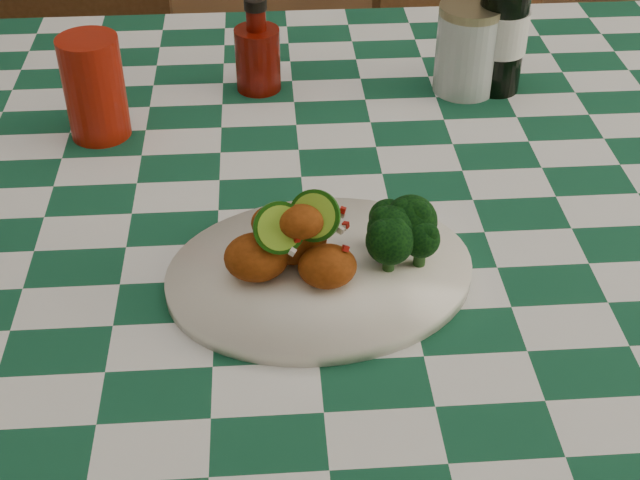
{
  "coord_description": "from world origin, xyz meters",
  "views": [
    {
      "loc": [
        -0.04,
        -0.94,
        1.4
      ],
      "look_at": [
        0.01,
        -0.2,
        0.84
      ],
      "focal_mm": 50.0,
      "sensor_mm": 36.0,
      "label": 1
    }
  ],
  "objects_px": {
    "plate": "(320,274)",
    "red_tumbler": "(94,88)",
    "beer_bottle": "(505,8)",
    "ketchup_bottle": "(257,45)",
    "mason_jar": "(467,49)",
    "dining_table": "(305,392)",
    "wooden_chair_left": "(77,141)",
    "wooden_chair_right": "(494,126)",
    "fried_chicken_pile": "(301,238)"
  },
  "relations": [
    {
      "from": "ketchup_bottle",
      "to": "dining_table",
      "type": "bearing_deg",
      "value": -78.45
    },
    {
      "from": "beer_bottle",
      "to": "plate",
      "type": "bearing_deg",
      "value": -124.21
    },
    {
      "from": "red_tumbler",
      "to": "wooden_chair_left",
      "type": "xyz_separation_m",
      "value": [
        -0.17,
        0.57,
        -0.42
      ]
    },
    {
      "from": "red_tumbler",
      "to": "beer_bottle",
      "type": "relative_size",
      "value": 0.56
    },
    {
      "from": "mason_jar",
      "to": "wooden_chair_left",
      "type": "height_order",
      "value": "mason_jar"
    },
    {
      "from": "beer_bottle",
      "to": "wooden_chair_right",
      "type": "xyz_separation_m",
      "value": [
        0.15,
        0.48,
        -0.47
      ]
    },
    {
      "from": "red_tumbler",
      "to": "mason_jar",
      "type": "height_order",
      "value": "red_tumbler"
    },
    {
      "from": "plate",
      "to": "wooden_chair_right",
      "type": "distance_m",
      "value": 1.06
    },
    {
      "from": "fried_chicken_pile",
      "to": "wooden_chair_right",
      "type": "xyz_separation_m",
      "value": [
        0.45,
        0.9,
        -0.4
      ]
    },
    {
      "from": "red_tumbler",
      "to": "mason_jar",
      "type": "xyz_separation_m",
      "value": [
        0.51,
        0.09,
        -0.0
      ]
    },
    {
      "from": "dining_table",
      "to": "wooden_chair_right",
      "type": "xyz_separation_m",
      "value": [
        0.44,
        0.69,
        0.05
      ]
    },
    {
      "from": "plate",
      "to": "wooden_chair_right",
      "type": "height_order",
      "value": "wooden_chair_right"
    },
    {
      "from": "dining_table",
      "to": "wooden_chair_right",
      "type": "distance_m",
      "value": 0.83
    },
    {
      "from": "fried_chicken_pile",
      "to": "dining_table",
      "type": "bearing_deg",
      "value": 87.11
    },
    {
      "from": "wooden_chair_right",
      "to": "wooden_chair_left",
      "type": "bearing_deg",
      "value": 160.89
    },
    {
      "from": "plate",
      "to": "ketchup_bottle",
      "type": "bearing_deg",
      "value": 97.53
    },
    {
      "from": "dining_table",
      "to": "wooden_chair_left",
      "type": "relative_size",
      "value": 1.9
    },
    {
      "from": "red_tumbler",
      "to": "beer_bottle",
      "type": "height_order",
      "value": "beer_bottle"
    },
    {
      "from": "red_tumbler",
      "to": "mason_jar",
      "type": "bearing_deg",
      "value": 10.15
    },
    {
      "from": "fried_chicken_pile",
      "to": "red_tumbler",
      "type": "distance_m",
      "value": 0.41
    },
    {
      "from": "plate",
      "to": "fried_chicken_pile",
      "type": "xyz_separation_m",
      "value": [
        -0.02,
        -0.0,
        0.05
      ]
    },
    {
      "from": "plate",
      "to": "red_tumbler",
      "type": "bearing_deg",
      "value": 129.74
    },
    {
      "from": "plate",
      "to": "red_tumbler",
      "type": "distance_m",
      "value": 0.43
    },
    {
      "from": "dining_table",
      "to": "wooden_chair_left",
      "type": "distance_m",
      "value": 0.82
    },
    {
      "from": "dining_table",
      "to": "mason_jar",
      "type": "height_order",
      "value": "mason_jar"
    },
    {
      "from": "plate",
      "to": "beer_bottle",
      "type": "relative_size",
      "value": 1.33
    },
    {
      "from": "wooden_chair_right",
      "to": "plate",
      "type": "bearing_deg",
      "value": -134.68
    },
    {
      "from": "fried_chicken_pile",
      "to": "mason_jar",
      "type": "xyz_separation_m",
      "value": [
        0.26,
        0.42,
        0.01
      ]
    },
    {
      "from": "dining_table",
      "to": "ketchup_bottle",
      "type": "relative_size",
      "value": 12.13
    },
    {
      "from": "fried_chicken_pile",
      "to": "red_tumbler",
      "type": "bearing_deg",
      "value": 127.64
    },
    {
      "from": "red_tumbler",
      "to": "wooden_chair_left",
      "type": "relative_size",
      "value": 0.16
    },
    {
      "from": "dining_table",
      "to": "wooden_chair_left",
      "type": "xyz_separation_m",
      "value": [
        -0.44,
        0.7,
        0.04
      ]
    },
    {
      "from": "dining_table",
      "to": "mason_jar",
      "type": "xyz_separation_m",
      "value": [
        0.25,
        0.22,
        0.46
      ]
    },
    {
      "from": "wooden_chair_left",
      "to": "wooden_chair_right",
      "type": "distance_m",
      "value": 0.88
    },
    {
      "from": "ketchup_bottle",
      "to": "wooden_chair_left",
      "type": "relative_size",
      "value": 0.16
    },
    {
      "from": "dining_table",
      "to": "beer_bottle",
      "type": "distance_m",
      "value": 0.63
    },
    {
      "from": "red_tumbler",
      "to": "fried_chicken_pile",
      "type": "bearing_deg",
      "value": -52.36
    },
    {
      "from": "mason_jar",
      "to": "fried_chicken_pile",
      "type": "bearing_deg",
      "value": -121.7
    },
    {
      "from": "dining_table",
      "to": "mason_jar",
      "type": "distance_m",
      "value": 0.56
    },
    {
      "from": "wooden_chair_right",
      "to": "beer_bottle",
      "type": "bearing_deg",
      "value": -126.19
    },
    {
      "from": "mason_jar",
      "to": "wooden_chair_right",
      "type": "distance_m",
      "value": 0.66
    },
    {
      "from": "dining_table",
      "to": "wooden_chair_right",
      "type": "relative_size",
      "value": 1.89
    },
    {
      "from": "dining_table",
      "to": "red_tumbler",
      "type": "distance_m",
      "value": 0.55
    },
    {
      "from": "fried_chicken_pile",
      "to": "beer_bottle",
      "type": "bearing_deg",
      "value": 53.98
    },
    {
      "from": "red_tumbler",
      "to": "ketchup_bottle",
      "type": "distance_m",
      "value": 0.24
    },
    {
      "from": "fried_chicken_pile",
      "to": "ketchup_bottle",
      "type": "xyz_separation_m",
      "value": [
        -0.04,
        0.44,
        0.01
      ]
    },
    {
      "from": "ketchup_bottle",
      "to": "mason_jar",
      "type": "height_order",
      "value": "ketchup_bottle"
    },
    {
      "from": "dining_table",
      "to": "ketchup_bottle",
      "type": "height_order",
      "value": "ketchup_bottle"
    },
    {
      "from": "red_tumbler",
      "to": "wooden_chair_right",
      "type": "distance_m",
      "value": 1.0
    },
    {
      "from": "red_tumbler",
      "to": "wooden_chair_left",
      "type": "distance_m",
      "value": 0.73
    }
  ]
}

